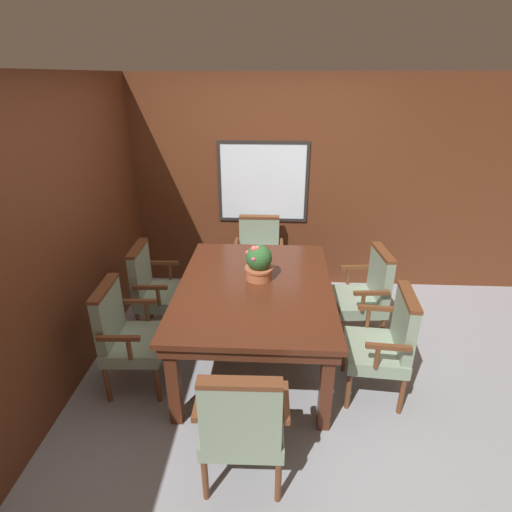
% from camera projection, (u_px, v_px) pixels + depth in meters
% --- Properties ---
extents(ground_plane, '(14.00, 14.00, 0.00)m').
position_uv_depth(ground_plane, '(262.00, 370.00, 3.57)').
color(ground_plane, '#93969E').
extents(wall_back, '(7.20, 0.08, 2.45)m').
position_uv_depth(wall_back, '(269.00, 187.00, 4.65)').
color(wall_back, '#5B2D19').
rests_on(wall_back, ground_plane).
extents(wall_left, '(0.06, 7.20, 2.45)m').
position_uv_depth(wall_left, '(62.00, 240.00, 3.14)').
color(wall_left, '#5B2D19').
rests_on(wall_left, ground_plane).
extents(dining_table, '(1.31, 1.76, 0.77)m').
position_uv_depth(dining_table, '(255.00, 294.00, 3.46)').
color(dining_table, '#4C2314').
rests_on(dining_table, ground_plane).
extents(chair_left_far, '(0.49, 0.57, 0.93)m').
position_uv_depth(chair_left_far, '(154.00, 286.00, 3.94)').
color(chair_left_far, brown).
rests_on(chair_left_far, ground_plane).
extents(chair_right_far, '(0.51, 0.59, 0.93)m').
position_uv_depth(chair_right_far, '(366.00, 292.00, 3.85)').
color(chair_right_far, brown).
rests_on(chair_right_far, ground_plane).
extents(chair_left_near, '(0.49, 0.57, 0.93)m').
position_uv_depth(chair_left_near, '(126.00, 333.00, 3.24)').
color(chair_left_near, brown).
rests_on(chair_left_near, ground_plane).
extents(chair_head_near, '(0.57, 0.48, 0.93)m').
position_uv_depth(chair_head_near, '(242.00, 423.00, 2.40)').
color(chair_head_near, brown).
rests_on(chair_head_near, ground_plane).
extents(chair_head_far, '(0.56, 0.47, 0.93)m').
position_uv_depth(chair_head_far, '(259.00, 254.00, 4.67)').
color(chair_head_far, brown).
rests_on(chair_head_far, ground_plane).
extents(chair_right_near, '(0.50, 0.58, 0.93)m').
position_uv_depth(chair_right_near, '(386.00, 341.00, 3.14)').
color(chair_right_near, brown).
rests_on(chair_right_near, ground_plane).
extents(potted_plant, '(0.25, 0.25, 0.32)m').
position_uv_depth(potted_plant, '(259.00, 263.00, 3.46)').
color(potted_plant, '#B2603D').
rests_on(potted_plant, dining_table).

